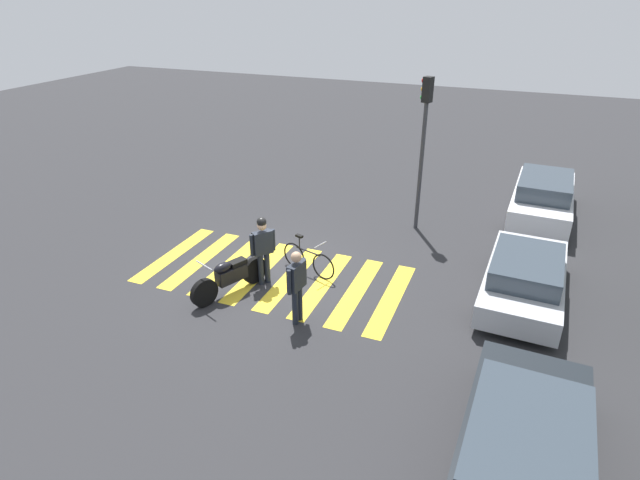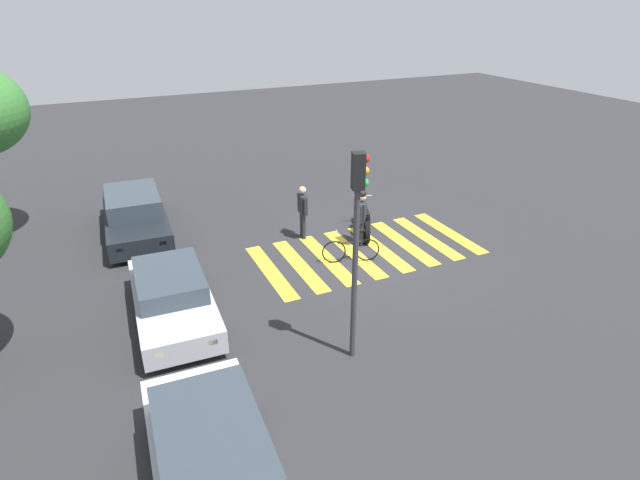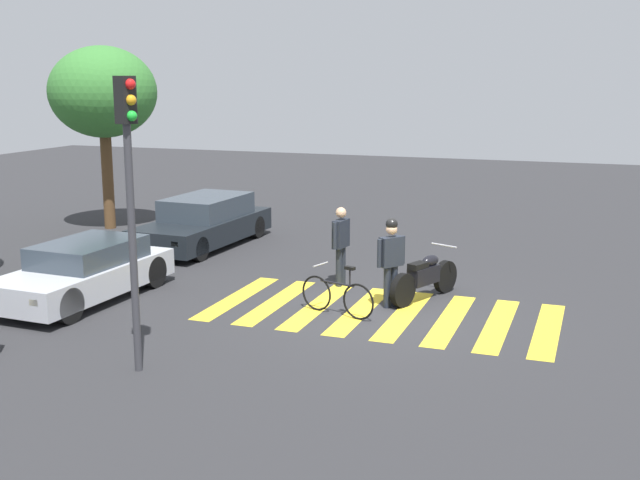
{
  "view_description": "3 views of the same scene",
  "coord_description": "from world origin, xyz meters",
  "px_view_note": "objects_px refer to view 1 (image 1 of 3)",
  "views": [
    {
      "loc": [
        10.52,
        5.49,
        6.84
      ],
      "look_at": [
        -0.04,
        1.27,
        1.23
      ],
      "focal_mm": 29.12,
      "sensor_mm": 36.0,
      "label": 1
    },
    {
      "loc": [
        -12.17,
        7.23,
        7.16
      ],
      "look_at": [
        -0.16,
        1.66,
        0.77
      ],
      "focal_mm": 28.64,
      "sensor_mm": 36.0,
      "label": 2
    },
    {
      "loc": [
        -14.35,
        -3.9,
        4.56
      ],
      "look_at": [
        0.61,
        1.52,
        1.24
      ],
      "focal_mm": 44.04,
      "sensor_mm": 36.0,
      "label": 3
    }
  ],
  "objects_px": {
    "leaning_bicycle": "(308,260)",
    "car_white_van": "(543,197)",
    "officer_by_motorcycle": "(263,246)",
    "car_black_suv": "(524,456)",
    "traffic_light_pole": "(424,131)",
    "car_silver_sedan": "(525,277)",
    "police_motorcycle": "(230,276)",
    "officer_on_foot": "(297,282)"
  },
  "relations": [
    {
      "from": "leaning_bicycle",
      "to": "car_black_suv",
      "type": "relative_size",
      "value": 0.35
    },
    {
      "from": "officer_by_motorcycle",
      "to": "car_silver_sedan",
      "type": "distance_m",
      "value": 6.34
    },
    {
      "from": "leaning_bicycle",
      "to": "officer_on_foot",
      "type": "bearing_deg",
      "value": 16.73
    },
    {
      "from": "officer_on_foot",
      "to": "car_silver_sedan",
      "type": "xyz_separation_m",
      "value": [
        -2.87,
        4.64,
        -0.42
      ]
    },
    {
      "from": "leaning_bicycle",
      "to": "officer_by_motorcycle",
      "type": "relative_size",
      "value": 0.9
    },
    {
      "from": "leaning_bicycle",
      "to": "car_white_van",
      "type": "xyz_separation_m",
      "value": [
        -6.22,
        5.6,
        0.29
      ]
    },
    {
      "from": "car_white_van",
      "to": "officer_by_motorcycle",
      "type": "bearing_deg",
      "value": -42.12
    },
    {
      "from": "leaning_bicycle",
      "to": "car_black_suv",
      "type": "height_order",
      "value": "car_black_suv"
    },
    {
      "from": "police_motorcycle",
      "to": "car_black_suv",
      "type": "bearing_deg",
      "value": 65.07
    },
    {
      "from": "officer_by_motorcycle",
      "to": "car_silver_sedan",
      "type": "relative_size",
      "value": 0.43
    },
    {
      "from": "leaning_bicycle",
      "to": "car_black_suv",
      "type": "xyz_separation_m",
      "value": [
        4.82,
        5.48,
        0.26
      ]
    },
    {
      "from": "car_white_van",
      "to": "car_black_suv",
      "type": "relative_size",
      "value": 0.99
    },
    {
      "from": "officer_on_foot",
      "to": "car_black_suv",
      "type": "xyz_separation_m",
      "value": [
        2.7,
        4.84,
        -0.37
      ]
    },
    {
      "from": "leaning_bicycle",
      "to": "officer_on_foot",
      "type": "relative_size",
      "value": 0.93
    },
    {
      "from": "leaning_bicycle",
      "to": "car_white_van",
      "type": "height_order",
      "value": "car_white_van"
    },
    {
      "from": "car_white_van",
      "to": "car_black_suv",
      "type": "height_order",
      "value": "car_white_van"
    },
    {
      "from": "officer_on_foot",
      "to": "officer_by_motorcycle",
      "type": "height_order",
      "value": "officer_by_motorcycle"
    },
    {
      "from": "car_silver_sedan",
      "to": "traffic_light_pole",
      "type": "relative_size",
      "value": 0.92
    },
    {
      "from": "leaning_bicycle",
      "to": "car_black_suv",
      "type": "distance_m",
      "value": 7.3
    },
    {
      "from": "officer_by_motorcycle",
      "to": "traffic_light_pole",
      "type": "distance_m",
      "value": 5.88
    },
    {
      "from": "police_motorcycle",
      "to": "car_white_van",
      "type": "distance_m",
      "value": 10.5
    },
    {
      "from": "leaning_bicycle",
      "to": "police_motorcycle",
      "type": "bearing_deg",
      "value": -39.64
    },
    {
      "from": "car_silver_sedan",
      "to": "car_white_van",
      "type": "bearing_deg",
      "value": 176.68
    },
    {
      "from": "officer_by_motorcycle",
      "to": "car_silver_sedan",
      "type": "height_order",
      "value": "officer_by_motorcycle"
    },
    {
      "from": "police_motorcycle",
      "to": "traffic_light_pole",
      "type": "distance_m",
      "value": 6.95
    },
    {
      "from": "car_black_suv",
      "to": "car_white_van",
      "type": "bearing_deg",
      "value": 179.36
    },
    {
      "from": "officer_by_motorcycle",
      "to": "car_white_van",
      "type": "bearing_deg",
      "value": 137.88
    },
    {
      "from": "leaning_bicycle",
      "to": "officer_by_motorcycle",
      "type": "bearing_deg",
      "value": -43.06
    },
    {
      "from": "officer_by_motorcycle",
      "to": "officer_on_foot",
      "type": "bearing_deg",
      "value": 49.98
    },
    {
      "from": "car_silver_sedan",
      "to": "car_black_suv",
      "type": "xyz_separation_m",
      "value": [
        5.57,
        0.2,
        0.05
      ]
    },
    {
      "from": "car_silver_sedan",
      "to": "officer_on_foot",
      "type": "bearing_deg",
      "value": -58.29
    },
    {
      "from": "traffic_light_pole",
      "to": "officer_by_motorcycle",
      "type": "bearing_deg",
      "value": -30.79
    },
    {
      "from": "traffic_light_pole",
      "to": "car_silver_sedan",
      "type": "bearing_deg",
      "value": 46.46
    },
    {
      "from": "officer_by_motorcycle",
      "to": "car_white_van",
      "type": "xyz_separation_m",
      "value": [
        -7.11,
        6.43,
        -0.39
      ]
    },
    {
      "from": "car_black_suv",
      "to": "traffic_light_pole",
      "type": "bearing_deg",
      "value": -158.2
    },
    {
      "from": "leaning_bicycle",
      "to": "traffic_light_pole",
      "type": "relative_size",
      "value": 0.36
    },
    {
      "from": "officer_on_foot",
      "to": "car_silver_sedan",
      "type": "relative_size",
      "value": 0.42
    },
    {
      "from": "car_white_van",
      "to": "car_silver_sedan",
      "type": "xyz_separation_m",
      "value": [
        5.47,
        -0.32,
        -0.08
      ]
    },
    {
      "from": "police_motorcycle",
      "to": "leaning_bicycle",
      "type": "bearing_deg",
      "value": 140.36
    },
    {
      "from": "car_white_van",
      "to": "car_silver_sedan",
      "type": "distance_m",
      "value": 5.48
    },
    {
      "from": "officer_by_motorcycle",
      "to": "car_black_suv",
      "type": "distance_m",
      "value": 7.44
    },
    {
      "from": "police_motorcycle",
      "to": "leaning_bicycle",
      "type": "relative_size",
      "value": 1.26
    }
  ]
}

